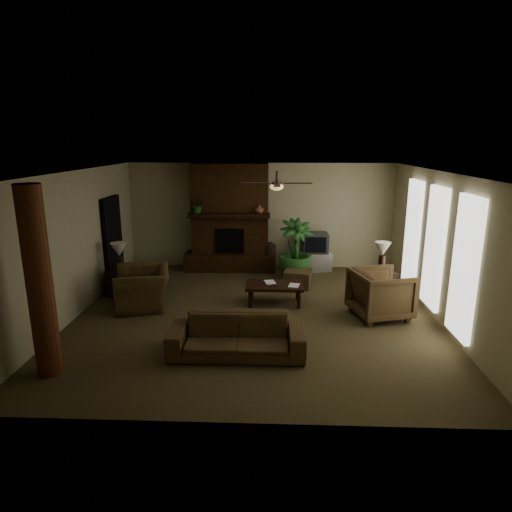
{
  "coord_description": "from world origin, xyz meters",
  "views": [
    {
      "loc": [
        0.36,
        -8.19,
        3.35
      ],
      "look_at": [
        0.0,
        0.4,
        1.1
      ],
      "focal_mm": 30.94,
      "sensor_mm": 36.0,
      "label": 1
    }
  ],
  "objects_px": {
    "coffee_table": "(274,287)",
    "lamp_right": "(383,251)",
    "sofa": "(237,330)",
    "ottoman": "(298,278)",
    "lamp_left": "(119,252)",
    "log_column": "(39,283)",
    "tv_stand": "(314,261)",
    "floor_vase": "(269,254)",
    "armchair_right": "(381,292)",
    "side_table_right": "(381,283)",
    "floor_plant": "(295,263)",
    "armchair_left": "(143,281)",
    "side_table_left": "(121,283)"
  },
  "relations": [
    {
      "from": "coffee_table",
      "to": "side_table_left",
      "type": "bearing_deg",
      "value": 172.8
    },
    {
      "from": "lamp_left",
      "to": "side_table_left",
      "type": "bearing_deg",
      "value": 121.28
    },
    {
      "from": "lamp_left",
      "to": "floor_vase",
      "type": "bearing_deg",
      "value": 32.62
    },
    {
      "from": "coffee_table",
      "to": "ottoman",
      "type": "distance_m",
      "value": 1.29
    },
    {
      "from": "armchair_right",
      "to": "tv_stand",
      "type": "height_order",
      "value": "armchair_right"
    },
    {
      "from": "sofa",
      "to": "coffee_table",
      "type": "bearing_deg",
      "value": 74.98
    },
    {
      "from": "armchair_left",
      "to": "floor_vase",
      "type": "xyz_separation_m",
      "value": [
        2.59,
        2.75,
        -0.11
      ]
    },
    {
      "from": "coffee_table",
      "to": "side_table_right",
      "type": "xyz_separation_m",
      "value": [
        2.39,
        0.64,
        -0.1
      ]
    },
    {
      "from": "floor_vase",
      "to": "side_table_left",
      "type": "relative_size",
      "value": 1.4
    },
    {
      "from": "ottoman",
      "to": "lamp_right",
      "type": "xyz_separation_m",
      "value": [
        1.82,
        -0.46,
        0.8
      ]
    },
    {
      "from": "tv_stand",
      "to": "floor_vase",
      "type": "xyz_separation_m",
      "value": [
        -1.18,
        -0.02,
        0.18
      ]
    },
    {
      "from": "floor_vase",
      "to": "tv_stand",
      "type": "bearing_deg",
      "value": 0.79
    },
    {
      "from": "ottoman",
      "to": "armchair_left",
      "type": "bearing_deg",
      "value": -156.89
    },
    {
      "from": "tv_stand",
      "to": "lamp_right",
      "type": "bearing_deg",
      "value": -69.7
    },
    {
      "from": "ottoman",
      "to": "tv_stand",
      "type": "bearing_deg",
      "value": 70.05
    },
    {
      "from": "log_column",
      "to": "sofa",
      "type": "bearing_deg",
      "value": 14.62
    },
    {
      "from": "armchair_left",
      "to": "armchair_right",
      "type": "xyz_separation_m",
      "value": [
        4.8,
        -0.4,
        -0.02
      ]
    },
    {
      "from": "log_column",
      "to": "sofa",
      "type": "height_order",
      "value": "log_column"
    },
    {
      "from": "armchair_right",
      "to": "side_table_right",
      "type": "distance_m",
      "value": 1.35
    },
    {
      "from": "ottoman",
      "to": "lamp_left",
      "type": "xyz_separation_m",
      "value": [
        -3.96,
        -0.75,
        0.8
      ]
    },
    {
      "from": "log_column",
      "to": "floor_vase",
      "type": "relative_size",
      "value": 3.64
    },
    {
      "from": "armchair_left",
      "to": "tv_stand",
      "type": "bearing_deg",
      "value": 111.61
    },
    {
      "from": "tv_stand",
      "to": "side_table_right",
      "type": "relative_size",
      "value": 1.55
    },
    {
      "from": "log_column",
      "to": "armchair_left",
      "type": "xyz_separation_m",
      "value": [
        0.6,
        2.79,
        -0.86
      ]
    },
    {
      "from": "coffee_table",
      "to": "lamp_right",
      "type": "bearing_deg",
      "value": 16.33
    },
    {
      "from": "sofa",
      "to": "side_table_right",
      "type": "distance_m",
      "value": 4.21
    },
    {
      "from": "sofa",
      "to": "side_table_left",
      "type": "height_order",
      "value": "sofa"
    },
    {
      "from": "lamp_left",
      "to": "lamp_right",
      "type": "relative_size",
      "value": 1.0
    },
    {
      "from": "side_table_right",
      "to": "floor_plant",
      "type": "bearing_deg",
      "value": 150.84
    },
    {
      "from": "floor_plant",
      "to": "side_table_right",
      "type": "bearing_deg",
      "value": -29.16
    },
    {
      "from": "armchair_left",
      "to": "floor_plant",
      "type": "distance_m",
      "value": 3.77
    },
    {
      "from": "armchair_left",
      "to": "coffee_table",
      "type": "bearing_deg",
      "value": 80.62
    },
    {
      "from": "sofa",
      "to": "lamp_left",
      "type": "height_order",
      "value": "lamp_left"
    },
    {
      "from": "lamp_left",
      "to": "sofa",
      "type": "bearing_deg",
      "value": -44.12
    },
    {
      "from": "lamp_left",
      "to": "lamp_right",
      "type": "distance_m",
      "value": 5.79
    },
    {
      "from": "sofa",
      "to": "floor_vase",
      "type": "distance_m",
      "value": 4.84
    },
    {
      "from": "tv_stand",
      "to": "lamp_left",
      "type": "bearing_deg",
      "value": -170.45
    },
    {
      "from": "lamp_left",
      "to": "log_column",
      "type": "bearing_deg",
      "value": -88.62
    },
    {
      "from": "armchair_right",
      "to": "floor_vase",
      "type": "distance_m",
      "value": 3.84
    },
    {
      "from": "coffee_table",
      "to": "lamp_right",
      "type": "distance_m",
      "value": 2.55
    },
    {
      "from": "sofa",
      "to": "ottoman",
      "type": "bearing_deg",
      "value": 71.15
    },
    {
      "from": "sofa",
      "to": "lamp_left",
      "type": "relative_size",
      "value": 3.34
    },
    {
      "from": "sofa",
      "to": "armchair_right",
      "type": "bearing_deg",
      "value": 31.66
    },
    {
      "from": "armchair_left",
      "to": "tv_stand",
      "type": "height_order",
      "value": "armchair_left"
    },
    {
      "from": "floor_plant",
      "to": "side_table_right",
      "type": "relative_size",
      "value": 2.75
    },
    {
      "from": "armchair_right",
      "to": "tv_stand",
      "type": "bearing_deg",
      "value": 2.45
    },
    {
      "from": "coffee_table",
      "to": "lamp_right",
      "type": "height_order",
      "value": "lamp_right"
    },
    {
      "from": "armchair_right",
      "to": "side_table_right",
      "type": "height_order",
      "value": "armchair_right"
    },
    {
      "from": "tv_stand",
      "to": "side_table_right",
      "type": "height_order",
      "value": "side_table_right"
    },
    {
      "from": "side_table_left",
      "to": "coffee_table",
      "type": "bearing_deg",
      "value": -7.2
    }
  ]
}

